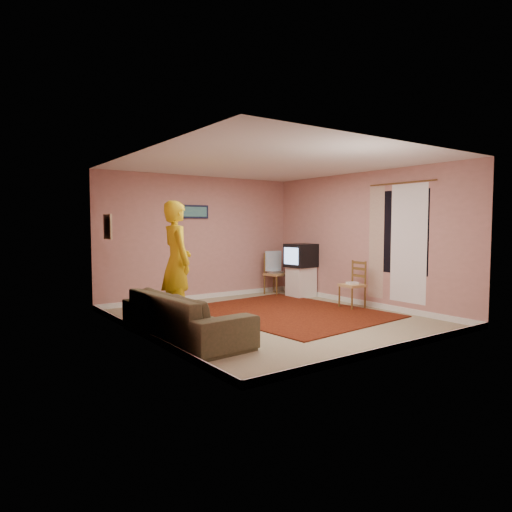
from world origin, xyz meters
TOP-DOWN VIEW (x-y plane):
  - ground at (0.00, 0.00)m, footprint 5.00×5.00m
  - wall_back at (0.00, 2.50)m, footprint 4.50×0.02m
  - wall_front at (0.00, -2.50)m, footprint 4.50×0.02m
  - wall_left at (-2.25, 0.00)m, footprint 0.02×5.00m
  - wall_right at (2.25, 0.00)m, footprint 0.02×5.00m
  - ceiling at (0.00, 0.00)m, footprint 4.50×5.00m
  - baseboard_back at (0.00, 2.49)m, footprint 4.50×0.02m
  - baseboard_front at (0.00, -2.49)m, footprint 4.50×0.02m
  - baseboard_left at (-2.24, 0.00)m, footprint 0.02×5.00m
  - baseboard_right at (2.24, 0.00)m, footprint 0.02×5.00m
  - window at (2.24, -0.90)m, footprint 0.01×1.10m
  - curtain_sheer at (2.23, -1.05)m, footprint 0.01×0.75m
  - curtain_floral at (2.21, -0.35)m, footprint 0.01×0.35m
  - curtain_rod at (2.20, -0.90)m, footprint 0.02×1.40m
  - picture_back at (-0.30, 2.47)m, footprint 0.95×0.04m
  - picture_left at (-2.22, 1.60)m, footprint 0.04×0.38m
  - area_rug at (0.58, 0.26)m, footprint 2.95×3.56m
  - tv_cabinet at (1.95, 1.50)m, footprint 0.51×0.47m
  - crt_tv at (1.94, 1.50)m, footprint 0.63×0.57m
  - chair_a at (1.72, 2.12)m, footprint 0.52×0.50m
  - dvd_player at (1.72, 2.12)m, footprint 0.32×0.24m
  - blue_throw at (1.72, 2.20)m, footprint 0.43×0.05m
  - chair_b at (1.83, -0.11)m, footprint 0.41×0.43m
  - game_console at (1.83, -0.11)m, footprint 0.23×0.20m
  - sofa at (-1.80, -0.39)m, footprint 1.02×2.29m
  - person at (-1.40, 0.69)m, footprint 0.54×0.76m

SIDE VIEW (x-z plane):
  - ground at x=0.00m, z-range 0.00..0.00m
  - area_rug at x=0.58m, z-range 0.00..0.02m
  - baseboard_back at x=0.00m, z-range 0.00..0.10m
  - baseboard_front at x=0.00m, z-range 0.00..0.10m
  - baseboard_left at x=-2.24m, z-range 0.00..0.10m
  - baseboard_right at x=2.24m, z-range 0.00..0.10m
  - tv_cabinet at x=1.95m, z-range 0.00..0.65m
  - sofa at x=-1.80m, z-range 0.00..0.65m
  - game_console at x=1.83m, z-range 0.46..0.50m
  - dvd_player at x=1.72m, z-range 0.48..0.53m
  - chair_b at x=1.83m, z-range 0.30..0.79m
  - chair_a at x=1.72m, z-range 0.32..0.83m
  - blue_throw at x=1.72m, z-range 0.53..0.98m
  - crt_tv at x=1.94m, z-range 0.65..1.16m
  - person at x=-1.40m, z-range 0.00..1.97m
  - curtain_sheer at x=2.23m, z-range 0.20..2.30m
  - curtain_floral at x=2.21m, z-range 0.20..2.30m
  - wall_back at x=0.00m, z-range 0.00..2.60m
  - wall_front at x=0.00m, z-range 0.00..2.60m
  - wall_left at x=-2.25m, z-range 0.00..2.60m
  - wall_right at x=2.25m, z-range 0.00..2.60m
  - window at x=2.24m, z-range 0.70..2.20m
  - picture_left at x=-2.22m, z-range 1.34..1.76m
  - picture_back at x=-0.30m, z-range 1.71..1.99m
  - curtain_rod at x=2.20m, z-range 2.31..2.33m
  - ceiling at x=0.00m, z-range 2.59..2.61m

